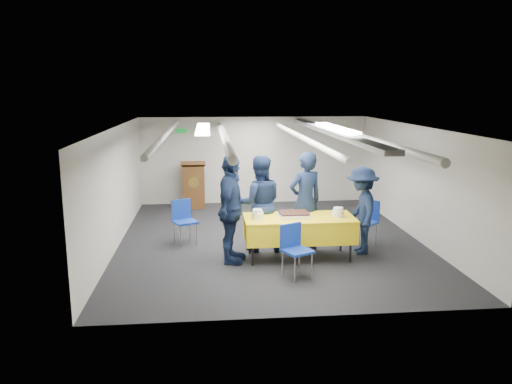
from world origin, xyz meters
The scene contains 14 objects.
ground centered at (0.00, 0.00, 0.00)m, with size 7.00×7.00×0.00m, color black.
room_shell centered at (0.09, 0.41, 1.81)m, with size 6.00×7.00×2.30m.
serving_table centered at (0.39, -1.13, 0.56)m, with size 1.98×0.89×0.77m.
sheet_cake centered at (0.30, -1.11, 0.82)m, with size 0.54×0.42×0.09m.
plate_stack_left centered at (-0.36, -1.18, 0.85)m, with size 0.21×0.21×0.17m.
plate_stack_right centered at (1.09, -1.18, 0.85)m, with size 0.21×0.21×0.17m.
podium centered at (-1.60, 3.05, 0.61)m, with size 0.62×0.53×1.25m.
chair_near centered at (0.16, -1.99, 0.53)m, with size 0.56×0.56×0.87m.
chair_right centered at (1.89, -0.38, 0.53)m, with size 0.59×0.59×0.87m.
chair_left centered at (-1.73, 0.00, 0.53)m, with size 0.56×0.56×0.87m.
sailor_a centered at (0.60, -0.63, 0.94)m, with size 0.69×0.45×1.89m, color #0E1932.
sailor_b centered at (-0.27, -0.58, 0.91)m, with size 0.88×0.69×1.82m, color #0E1932.
sailor_c centered at (-0.84, -1.22, 0.96)m, with size 1.13×0.47×1.92m, color #0E1932.
sailor_d centered at (1.60, -0.92, 0.82)m, with size 1.06×0.61×1.63m, color #0E1932.
Camera 1 is at (-1.20, -9.67, 3.02)m, focal length 35.00 mm.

